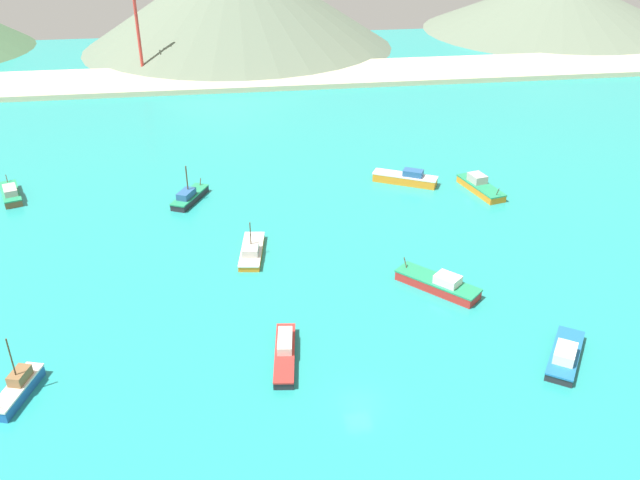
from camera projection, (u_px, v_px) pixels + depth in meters
name	position (u px, v px, depth m)	size (l,w,h in m)	color
ground	(316.00, 251.00, 90.15)	(260.00, 280.00, 0.50)	teal
fishing_boat_0	(18.00, 389.00, 64.45)	(3.84, 7.39, 6.63)	#1E5BA8
fishing_boat_1	(480.00, 186.00, 106.25)	(5.09, 10.27, 2.49)	orange
fishing_boat_3	(11.00, 193.00, 103.96)	(5.26, 8.94, 2.38)	brown
fishing_boat_4	(252.00, 251.00, 88.45)	(4.02, 9.61, 5.02)	orange
fishing_boat_5	(565.00, 355.00, 69.16)	(7.27, 8.89, 2.16)	#232328
fishing_boat_6	(439.00, 284.00, 81.06)	(9.32, 9.74, 2.65)	red
fishing_boat_7	(406.00, 178.00, 108.95)	(10.35, 7.12, 2.47)	orange
fishing_boat_9	(285.00, 352.00, 69.65)	(3.25, 9.97, 1.89)	#232328
fishing_boat_10	(189.00, 197.00, 102.94)	(5.79, 8.62, 5.89)	#232328
beach_strip	(268.00, 76.00, 164.87)	(247.00, 22.50, 1.20)	beige
hill_east	(559.00, 2.00, 211.87)	(84.20, 84.20, 17.27)	#60705B
radio_tower	(137.00, 26.00, 160.44)	(2.43, 1.95, 24.35)	#B7332D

